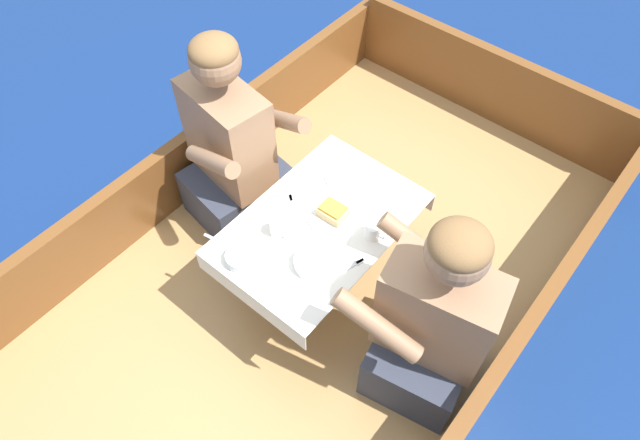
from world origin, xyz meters
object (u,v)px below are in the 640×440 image
at_px(person_starboard, 431,324).
at_px(person_port, 232,151).
at_px(sandwich, 333,211).
at_px(coffee_cup_starboard, 373,230).
at_px(coffee_cup_port, 278,227).

bearing_deg(person_starboard, person_port, -18.13).
relative_size(sandwich, coffee_cup_starboard, 1.27).
bearing_deg(coffee_cup_port, coffee_cup_starboard, 37.19).
height_order(person_starboard, coffee_cup_port, person_starboard).
bearing_deg(coffee_cup_port, person_starboard, 6.55).
bearing_deg(sandwich, person_starboard, -12.45).
distance_m(person_starboard, coffee_cup_port, 0.69).
relative_size(person_starboard, sandwich, 8.27).
bearing_deg(coffee_cup_starboard, sandwich, -172.67).
xyz_separation_m(person_port, sandwich, (0.60, -0.02, 0.07)).
xyz_separation_m(person_port, coffee_cup_starboard, (0.78, 0.01, 0.07)).
distance_m(sandwich, coffee_cup_starboard, 0.18).
bearing_deg(person_starboard, coffee_cup_starboard, -32.37).
xyz_separation_m(person_port, person_starboard, (1.16, -0.14, -0.02)).
distance_m(sandwich, coffee_cup_port, 0.23).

